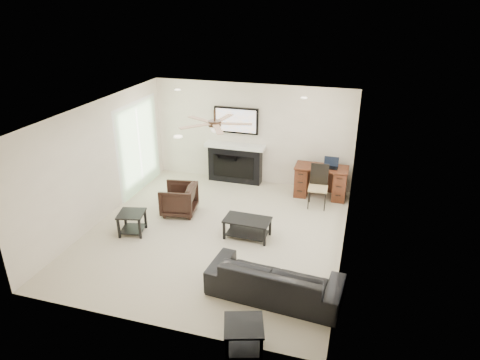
{
  "coord_description": "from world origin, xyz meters",
  "views": [
    {
      "loc": [
        2.61,
        -7.05,
        4.43
      ],
      "look_at": [
        0.5,
        0.03,
        1.21
      ],
      "focal_mm": 32.0,
      "sensor_mm": 36.0,
      "label": 1
    }
  ],
  "objects_px": {
    "fireplace_unit": "(235,146)",
    "armchair": "(179,199)",
    "desk": "(321,182)",
    "coffee_table": "(247,228)",
    "sofa": "(275,279)"
  },
  "relations": [
    {
      "from": "fireplace_unit",
      "to": "armchair",
      "type": "bearing_deg",
      "value": -107.97
    },
    {
      "from": "armchair",
      "to": "desk",
      "type": "xyz_separation_m",
      "value": [
        2.85,
        1.73,
        0.05
      ]
    },
    {
      "from": "coffee_table",
      "to": "desk",
      "type": "relative_size",
      "value": 0.74
    },
    {
      "from": "armchair",
      "to": "fireplace_unit",
      "type": "height_order",
      "value": "fireplace_unit"
    },
    {
      "from": "armchair",
      "to": "desk",
      "type": "relative_size",
      "value": 0.6
    },
    {
      "from": "armchair",
      "to": "coffee_table",
      "type": "relative_size",
      "value": 0.81
    },
    {
      "from": "armchair",
      "to": "desk",
      "type": "distance_m",
      "value": 3.33
    },
    {
      "from": "armchair",
      "to": "coffee_table",
      "type": "xyz_separation_m",
      "value": [
        1.7,
        -0.55,
        -0.13
      ]
    },
    {
      "from": "coffee_table",
      "to": "armchair",
      "type": "bearing_deg",
      "value": 163.48
    },
    {
      "from": "sofa",
      "to": "armchair",
      "type": "xyz_separation_m",
      "value": [
        -2.6,
        2.15,
        0.02
      ]
    },
    {
      "from": "sofa",
      "to": "armchair",
      "type": "relative_size",
      "value": 2.89
    },
    {
      "from": "coffee_table",
      "to": "fireplace_unit",
      "type": "height_order",
      "value": "fireplace_unit"
    },
    {
      "from": "fireplace_unit",
      "to": "desk",
      "type": "relative_size",
      "value": 1.57
    },
    {
      "from": "desk",
      "to": "armchair",
      "type": "bearing_deg",
      "value": -148.81
    },
    {
      "from": "armchair",
      "to": "desk",
      "type": "bearing_deg",
      "value": 111.67
    }
  ]
}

